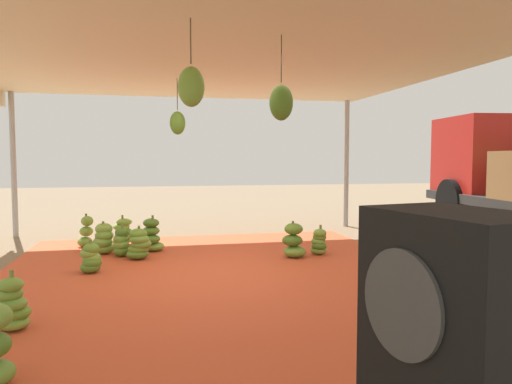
{
  "coord_description": "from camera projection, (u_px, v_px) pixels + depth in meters",
  "views": [
    {
      "loc": [
        5.8,
        -0.77,
        1.45
      ],
      "look_at": [
        -0.57,
        0.61,
        1.0
      ],
      "focal_mm": 33.45,
      "sensor_mm": 36.0,
      "label": 1
    }
  ],
  "objects": [
    {
      "name": "banana_bunch_1",
      "position": [
        139.0,
        245.0,
        6.85
      ],
      "size": [
        0.43,
        0.45,
        0.49
      ],
      "color": "#518428",
      "rests_on": "tarp_orange"
    },
    {
      "name": "banana_bunch_5",
      "position": [
        123.0,
        233.0,
        8.01
      ],
      "size": [
        0.41,
        0.41,
        0.5
      ],
      "color": "#6B9E38",
      "rests_on": "tarp_orange"
    },
    {
      "name": "banana_bunch_8",
      "position": [
        152.0,
        236.0,
        7.46
      ],
      "size": [
        0.4,
        0.41,
        0.56
      ],
      "color": "#75A83D",
      "rests_on": "tarp_orange"
    },
    {
      "name": "banana_bunch_4",
      "position": [
        319.0,
        242.0,
        7.19
      ],
      "size": [
        0.35,
        0.34,
        0.45
      ],
      "color": "#75A83D",
      "rests_on": "tarp_orange"
    },
    {
      "name": "tarp_orange",
      "position": [
        218.0,
        276.0,
        5.92
      ],
      "size": [
        6.31,
        5.45,
        0.01
      ],
      "primitive_type": "cube",
      "color": "#D1512D",
      "rests_on": "ground"
    },
    {
      "name": "tent_canopy",
      "position": [
        209.0,
        57.0,
        5.71
      ],
      "size": [
        8.0,
        7.0,
        2.76
      ],
      "color": "#9EA0A5",
      "rests_on": "ground"
    },
    {
      "name": "banana_bunch_7",
      "position": [
        432.0,
        266.0,
        5.25
      ],
      "size": [
        0.39,
        0.41,
        0.6
      ],
      "color": "#75A83D",
      "rests_on": "tarp_orange"
    },
    {
      "name": "ground_plane",
      "position": [
        434.0,
        265.0,
        6.56
      ],
      "size": [
        40.0,
        40.0,
        0.0
      ],
      "primitive_type": "plane",
      "color": "#7F6B51"
    },
    {
      "name": "banana_bunch_3",
      "position": [
        455.0,
        284.0,
        4.67
      ],
      "size": [
        0.36,
        0.36,
        0.5
      ],
      "color": "#75A83D",
      "rests_on": "tarp_orange"
    },
    {
      "name": "banana_bunch_2",
      "position": [
        104.0,
        240.0,
        7.23
      ],
      "size": [
        0.48,
        0.45,
        0.5
      ],
      "color": "#75A83D",
      "rests_on": "tarp_orange"
    },
    {
      "name": "banana_bunch_12",
      "position": [
        294.0,
        242.0,
        7.0
      ],
      "size": [
        0.44,
        0.45,
        0.53
      ],
      "color": "#6B9E38",
      "rests_on": "tarp_orange"
    },
    {
      "name": "banana_bunch_10",
      "position": [
        86.0,
        233.0,
        7.81
      ],
      "size": [
        0.32,
        0.31,
        0.55
      ],
      "color": "#6B9E38",
      "rests_on": "tarp_orange"
    },
    {
      "name": "banana_bunch_11",
      "position": [
        121.0,
        243.0,
        7.05
      ],
      "size": [
        0.32,
        0.32,
        0.47
      ],
      "color": "#518428",
      "rests_on": "tarp_orange"
    },
    {
      "name": "banana_bunch_6",
      "position": [
        91.0,
        259.0,
        6.04
      ],
      "size": [
        0.36,
        0.36,
        0.42
      ],
      "color": "#518428",
      "rests_on": "tarp_orange"
    },
    {
      "name": "banana_bunch_0",
      "position": [
        13.0,
        305.0,
        4.02
      ],
      "size": [
        0.32,
        0.34,
        0.51
      ],
      "color": "#75A83D",
      "rests_on": "tarp_orange"
    }
  ]
}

